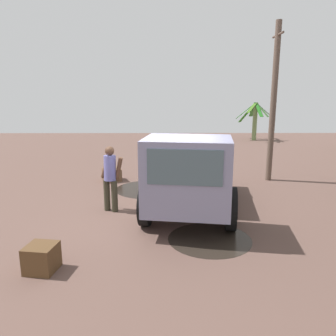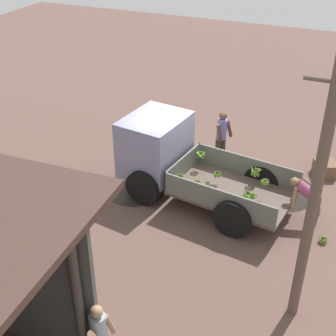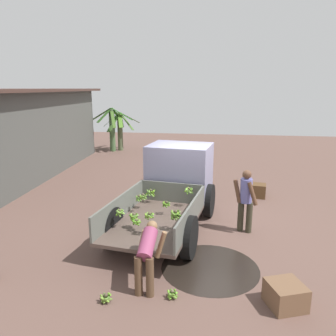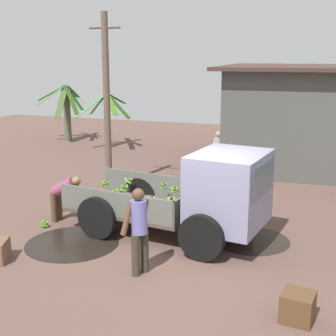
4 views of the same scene
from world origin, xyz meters
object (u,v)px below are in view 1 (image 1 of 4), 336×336
banana_bunch_on_ground_0 (168,177)px  banana_bunch_on_ground_1 (200,175)px  wooden_crate_0 (112,175)px  person_worker_loading (183,161)px  utility_pole (273,102)px  wooden_crate_1 (42,258)px  person_foreground_visitor (110,176)px  cargo_truck (189,178)px

banana_bunch_on_ground_0 → banana_bunch_on_ground_1: size_ratio=0.90×
banana_bunch_on_ground_1 → wooden_crate_0: size_ratio=0.40×
person_worker_loading → utility_pole: bearing=97.7°
person_worker_loading → wooden_crate_1: person_worker_loading is taller
utility_pole → wooden_crate_1: utility_pole is taller
person_foreground_visitor → banana_bunch_on_ground_1: bearing=-14.1°
person_worker_loading → person_foreground_visitor: bearing=-32.3°
banana_bunch_on_ground_1 → person_foreground_visitor: bearing=-38.0°
utility_pole → banana_bunch_on_ground_0: size_ratio=24.86×
banana_bunch_on_ground_0 → wooden_crate_0: size_ratio=0.36×
person_worker_loading → banana_bunch_on_ground_1: (-0.54, 0.64, -0.64)m
banana_bunch_on_ground_1 → wooden_crate_1: bearing=-27.8°
wooden_crate_0 → person_foreground_visitor: bearing=9.0°
cargo_truck → wooden_crate_0: size_ratio=8.07×
person_worker_loading → banana_bunch_on_ground_0: person_worker_loading is taller
banana_bunch_on_ground_0 → person_worker_loading: bearing=62.7°
cargo_truck → banana_bunch_on_ground_1: size_ratio=20.17×
wooden_crate_1 → utility_pole: bearing=136.6°
banana_bunch_on_ground_0 → banana_bunch_on_ground_1: (-0.28, 1.14, -0.00)m
cargo_truck → banana_bunch_on_ground_1: cargo_truck is taller
person_worker_loading → wooden_crate_0: bearing=-91.3°
cargo_truck → person_worker_loading: (-3.64, 0.06, -0.35)m
utility_pole → person_worker_loading: (0.26, -3.00, -1.94)m
cargo_truck → wooden_crate_1: (2.12, -2.62, -0.85)m
banana_bunch_on_ground_1 → wooden_crate_0: (0.36, -3.10, 0.12)m
cargo_truck → wooden_crate_0: cargo_truck is taller
banana_bunch_on_ground_0 → banana_bunch_on_ground_1: bearing=103.8°
utility_pole → wooden_crate_0: bearing=-89.2°
cargo_truck → person_worker_loading: cargo_truck is taller
utility_pole → banana_bunch_on_ground_1: (-0.28, -2.36, -2.57)m
banana_bunch_on_ground_1 → person_worker_loading: bearing=-49.8°
person_worker_loading → wooden_crate_0: size_ratio=2.05×
wooden_crate_0 → banana_bunch_on_ground_0: bearing=92.4°
banana_bunch_on_ground_1 → wooden_crate_0: bearing=-83.3°
person_foreground_visitor → banana_bunch_on_ground_1: 4.34m
cargo_truck → banana_bunch_on_ground_0: size_ratio=22.38×
utility_pole → person_worker_loading: utility_pole is taller
wooden_crate_1 → person_worker_loading: bearing=155.0°
cargo_truck → banana_bunch_on_ground_1: bearing=178.8°
person_worker_loading → banana_bunch_on_ground_1: 1.05m
banana_bunch_on_ground_0 → wooden_crate_1: 6.40m
utility_pole → person_foreground_visitor: utility_pole is taller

